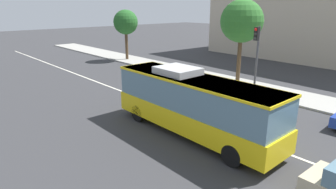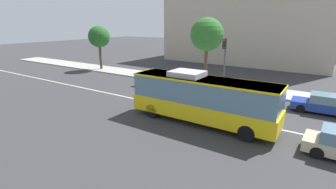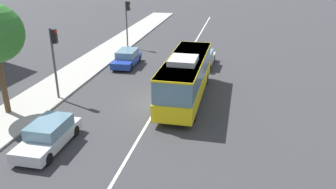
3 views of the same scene
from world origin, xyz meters
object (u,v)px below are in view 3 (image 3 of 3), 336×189
sedan_beige (203,59)px  sedan_blue (127,58)px  traffic_light_mid_block (55,52)px  sedan_silver (49,135)px  traffic_light_near_corner (128,16)px  transit_bus (186,76)px

sedan_beige → sedan_blue: bearing=103.2°
sedan_beige → traffic_light_mid_block: size_ratio=0.88×
sedan_silver → traffic_light_near_corner: (21.81, 2.59, 2.84)m
sedan_blue → sedan_silver: same height
transit_bus → traffic_light_mid_block: 9.25m
transit_bus → sedan_beige: 8.48m
sedan_blue → sedan_silver: (-15.18, -0.61, 0.00)m
transit_bus → traffic_light_near_corner: 16.34m
sedan_silver → traffic_light_near_corner: bearing=-173.2°
sedan_beige → sedan_blue: size_ratio=1.00×
transit_bus → sedan_blue: size_ratio=2.20×
sedan_blue → traffic_light_near_corner: traffic_light_near_corner is taller
sedan_silver → traffic_light_mid_block: bearing=-156.3°
traffic_light_mid_block → sedan_blue: bearing=80.7°
sedan_blue → traffic_light_mid_block: 9.64m
sedan_blue → sedan_beige: bearing=98.7°
sedan_beige → sedan_silver: (-16.52, 6.50, 0.00)m
transit_bus → sedan_blue: bearing=44.3°
sedan_blue → traffic_light_mid_block: traffic_light_mid_block is taller
sedan_beige → traffic_light_near_corner: (5.28, 9.09, 2.84)m
sedan_beige → traffic_light_mid_block: 14.12m
transit_bus → sedan_silver: bearing=143.3°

